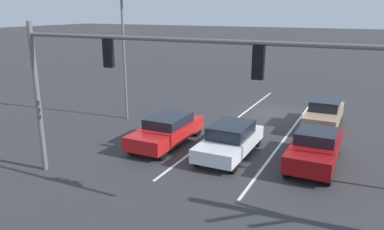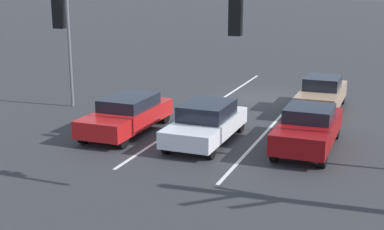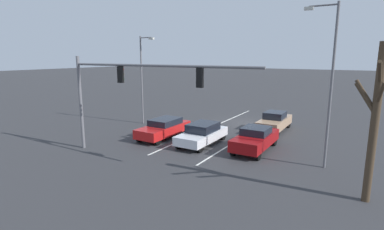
{
  "view_description": "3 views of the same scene",
  "coord_description": "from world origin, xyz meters",
  "px_view_note": "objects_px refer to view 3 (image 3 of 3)",
  "views": [
    {
      "loc": [
        -5.43,
        22.93,
        6.42
      ],
      "look_at": [
        1.5,
        8.75,
        1.96
      ],
      "focal_mm": 35.0,
      "sensor_mm": 36.0,
      "label": 1
    },
    {
      "loc": [
        -6.44,
        25.6,
        5.97
      ],
      "look_at": [
        0.35,
        8.44,
        1.14
      ],
      "focal_mm": 50.0,
      "sensor_mm": 36.0,
      "label": 2
    },
    {
      "loc": [
        -9.68,
        25.41,
        6.03
      ],
      "look_at": [
        1.32,
        7.06,
        1.79
      ],
      "focal_mm": 28.0,
      "sensor_mm": 36.0,
      "label": 3
    }
  ],
  "objects_px": {
    "street_lamp_left_shoulder": "(329,77)",
    "car_maroon_leftlane_front": "(255,138)",
    "car_white_midlane_front": "(202,133)",
    "bare_tree_near": "(374,120)",
    "car_red_rightlane_front": "(164,128)",
    "car_tan_leftlane_second": "(274,121)",
    "traffic_signal_gantry": "(125,84)",
    "street_lamp_right_shoulder": "(143,75)"
  },
  "relations": [
    {
      "from": "car_maroon_leftlane_front",
      "to": "traffic_signal_gantry",
      "type": "height_order",
      "value": "traffic_signal_gantry"
    },
    {
      "from": "street_lamp_right_shoulder",
      "to": "street_lamp_left_shoulder",
      "type": "distance_m",
      "value": 15.76
    },
    {
      "from": "car_tan_leftlane_second",
      "to": "bare_tree_near",
      "type": "height_order",
      "value": "bare_tree_near"
    },
    {
      "from": "car_maroon_leftlane_front",
      "to": "bare_tree_near",
      "type": "xyz_separation_m",
      "value": [
        -6.32,
        4.31,
        2.71
      ]
    },
    {
      "from": "car_maroon_leftlane_front",
      "to": "car_red_rightlane_front",
      "type": "relative_size",
      "value": 0.97
    },
    {
      "from": "street_lamp_left_shoulder",
      "to": "traffic_signal_gantry",
      "type": "bearing_deg",
      "value": 23.04
    },
    {
      "from": "traffic_signal_gantry",
      "to": "street_lamp_left_shoulder",
      "type": "xyz_separation_m",
      "value": [
        -10.22,
        -4.35,
        0.48
      ]
    },
    {
      "from": "street_lamp_left_shoulder",
      "to": "bare_tree_near",
      "type": "xyz_separation_m",
      "value": [
        -2.17,
        3.29,
        -1.43
      ]
    },
    {
      "from": "car_tan_leftlane_second",
      "to": "street_lamp_right_shoulder",
      "type": "xyz_separation_m",
      "value": [
        10.86,
        3.35,
        3.61
      ]
    },
    {
      "from": "car_red_rightlane_front",
      "to": "street_lamp_left_shoulder",
      "type": "height_order",
      "value": "street_lamp_left_shoulder"
    },
    {
      "from": "traffic_signal_gantry",
      "to": "car_white_midlane_front",
      "type": "bearing_deg",
      "value": -116.65
    },
    {
      "from": "car_red_rightlane_front",
      "to": "car_white_midlane_front",
      "type": "bearing_deg",
      "value": 179.75
    },
    {
      "from": "car_white_midlane_front",
      "to": "bare_tree_near",
      "type": "xyz_separation_m",
      "value": [
        -9.96,
        3.8,
        2.76
      ]
    },
    {
      "from": "traffic_signal_gantry",
      "to": "car_red_rightlane_front",
      "type": "bearing_deg",
      "value": -80.07
    },
    {
      "from": "bare_tree_near",
      "to": "street_lamp_right_shoulder",
      "type": "bearing_deg",
      "value": -20.84
    },
    {
      "from": "car_white_midlane_front",
      "to": "traffic_signal_gantry",
      "type": "bearing_deg",
      "value": 63.35
    },
    {
      "from": "car_maroon_leftlane_front",
      "to": "car_white_midlane_front",
      "type": "bearing_deg",
      "value": 7.98
    },
    {
      "from": "traffic_signal_gantry",
      "to": "bare_tree_near",
      "type": "bearing_deg",
      "value": -175.12
    },
    {
      "from": "car_red_rightlane_front",
      "to": "traffic_signal_gantry",
      "type": "distance_m",
      "value": 6.18
    },
    {
      "from": "car_maroon_leftlane_front",
      "to": "street_lamp_right_shoulder",
      "type": "bearing_deg",
      "value": -11.94
    },
    {
      "from": "car_tan_leftlane_second",
      "to": "traffic_signal_gantry",
      "type": "relative_size",
      "value": 0.39
    },
    {
      "from": "bare_tree_near",
      "to": "car_tan_leftlane_second",
      "type": "bearing_deg",
      "value": -56.31
    },
    {
      "from": "traffic_signal_gantry",
      "to": "street_lamp_left_shoulder",
      "type": "bearing_deg",
      "value": -156.96
    },
    {
      "from": "car_red_rightlane_front",
      "to": "street_lamp_left_shoulder",
      "type": "xyz_separation_m",
      "value": [
        -11.07,
        0.52,
        4.2
      ]
    },
    {
      "from": "traffic_signal_gantry",
      "to": "car_maroon_leftlane_front",
      "type": "bearing_deg",
      "value": -138.56
    },
    {
      "from": "traffic_signal_gantry",
      "to": "street_lamp_right_shoulder",
      "type": "bearing_deg",
      "value": -56.31
    },
    {
      "from": "car_red_rightlane_front",
      "to": "car_white_midlane_front",
      "type": "height_order",
      "value": "car_white_midlane_front"
    },
    {
      "from": "car_maroon_leftlane_front",
      "to": "traffic_signal_gantry",
      "type": "relative_size",
      "value": 0.38
    },
    {
      "from": "car_red_rightlane_front",
      "to": "street_lamp_right_shoulder",
      "type": "relative_size",
      "value": 0.61
    },
    {
      "from": "street_lamp_right_shoulder",
      "to": "bare_tree_near",
      "type": "relative_size",
      "value": 1.17
    },
    {
      "from": "car_red_rightlane_front",
      "to": "street_lamp_left_shoulder",
      "type": "bearing_deg",
      "value": 177.31
    },
    {
      "from": "bare_tree_near",
      "to": "car_red_rightlane_front",
      "type": "bearing_deg",
      "value": -16.05
    },
    {
      "from": "car_white_midlane_front",
      "to": "bare_tree_near",
      "type": "distance_m",
      "value": 11.01
    },
    {
      "from": "car_maroon_leftlane_front",
      "to": "street_lamp_left_shoulder",
      "type": "relative_size",
      "value": 0.53
    },
    {
      "from": "street_lamp_left_shoulder",
      "to": "car_white_midlane_front",
      "type": "bearing_deg",
      "value": -3.72
    },
    {
      "from": "street_lamp_right_shoulder",
      "to": "car_red_rightlane_front",
      "type": "bearing_deg",
      "value": 146.31
    },
    {
      "from": "car_tan_leftlane_second",
      "to": "bare_tree_near",
      "type": "xyz_separation_m",
      "value": [
        -6.69,
        10.04,
        2.71
      ]
    },
    {
      "from": "car_white_midlane_front",
      "to": "traffic_signal_gantry",
      "type": "height_order",
      "value": "traffic_signal_gantry"
    },
    {
      "from": "street_lamp_right_shoulder",
      "to": "street_lamp_left_shoulder",
      "type": "xyz_separation_m",
      "value": [
        -15.38,
        3.39,
        0.54
      ]
    },
    {
      "from": "car_maroon_leftlane_front",
      "to": "car_red_rightlane_front",
      "type": "xyz_separation_m",
      "value": [
        6.93,
        0.5,
        -0.05
      ]
    },
    {
      "from": "car_red_rightlane_front",
      "to": "car_tan_leftlane_second",
      "type": "distance_m",
      "value": 9.04
    },
    {
      "from": "street_lamp_left_shoulder",
      "to": "car_maroon_leftlane_front",
      "type": "bearing_deg",
      "value": -13.78
    }
  ]
}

